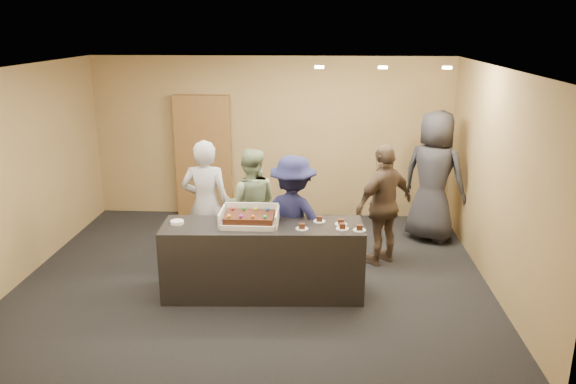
% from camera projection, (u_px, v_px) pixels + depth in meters
% --- Properties ---
extents(room, '(6.04, 6.00, 2.70)m').
position_uv_depth(room, '(254.00, 177.00, 7.06)').
color(room, black).
rests_on(room, ground).
extents(serving_counter, '(2.43, 0.83, 0.90)m').
position_uv_depth(serving_counter, '(263.00, 260.00, 6.82)').
color(serving_counter, black).
rests_on(serving_counter, floor).
extents(storage_cabinet, '(0.94, 0.15, 2.07)m').
position_uv_depth(storage_cabinet, '(203.00, 156.00, 9.52)').
color(storage_cabinet, brown).
rests_on(storage_cabinet, floor).
extents(cake_box, '(0.68, 0.47, 0.20)m').
position_uv_depth(cake_box, '(250.00, 220.00, 6.71)').
color(cake_box, white).
rests_on(cake_box, serving_counter).
extents(sheet_cake, '(0.58, 0.40, 0.11)m').
position_uv_depth(sheet_cake, '(249.00, 217.00, 6.67)').
color(sheet_cake, '#33160B').
rests_on(sheet_cake, cake_box).
extents(plate_stack, '(0.16, 0.16, 0.04)m').
position_uv_depth(plate_stack, '(177.00, 222.00, 6.71)').
color(plate_stack, white).
rests_on(plate_stack, serving_counter).
extents(slice_a, '(0.15, 0.15, 0.07)m').
position_uv_depth(slice_a, '(302.00, 227.00, 6.54)').
color(slice_a, white).
rests_on(slice_a, serving_counter).
extents(slice_b, '(0.15, 0.15, 0.07)m').
position_uv_depth(slice_b, '(319.00, 220.00, 6.79)').
color(slice_b, white).
rests_on(slice_b, serving_counter).
extents(slice_c, '(0.15, 0.15, 0.07)m').
position_uv_depth(slice_c, '(342.00, 227.00, 6.54)').
color(slice_c, white).
rests_on(slice_c, serving_counter).
extents(slice_d, '(0.15, 0.15, 0.07)m').
position_uv_depth(slice_d, '(341.00, 223.00, 6.69)').
color(slice_d, white).
rests_on(slice_d, serving_counter).
extents(slice_e, '(0.15, 0.15, 0.07)m').
position_uv_depth(slice_e, '(360.00, 228.00, 6.50)').
color(slice_e, white).
rests_on(slice_e, serving_counter).
extents(person_server_grey, '(0.65, 0.43, 1.76)m').
position_uv_depth(person_server_grey, '(206.00, 205.00, 7.47)').
color(person_server_grey, '#ABABB0').
rests_on(person_server_grey, floor).
extents(person_sage_man, '(0.78, 0.61, 1.59)m').
position_uv_depth(person_sage_man, '(251.00, 205.00, 7.77)').
color(person_sage_man, gray).
rests_on(person_sage_man, floor).
extents(person_navy_man, '(1.20, 0.92, 1.64)m').
position_uv_depth(person_navy_man, '(293.00, 219.00, 7.12)').
color(person_navy_man, '#181A41').
rests_on(person_navy_man, floor).
extents(person_brown_extra, '(1.02, 0.93, 1.67)m').
position_uv_depth(person_brown_extra, '(384.00, 205.00, 7.62)').
color(person_brown_extra, '#4F3C2D').
rests_on(person_brown_extra, floor).
extents(person_dark_suit, '(1.16, 1.07, 2.00)m').
position_uv_depth(person_dark_suit, '(434.00, 177.00, 8.41)').
color(person_dark_suit, '#26262B').
rests_on(person_dark_suit, floor).
extents(ceiling_spotlights, '(1.72, 0.12, 0.03)m').
position_uv_depth(ceiling_spotlights, '(383.00, 67.00, 7.06)').
color(ceiling_spotlights, '#FFEAC6').
rests_on(ceiling_spotlights, ceiling).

